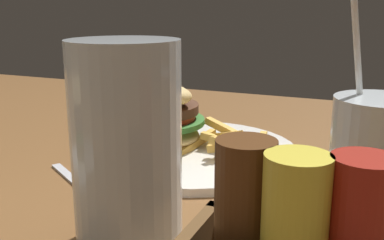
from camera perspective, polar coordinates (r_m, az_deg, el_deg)
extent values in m
cube|color=brown|center=(0.53, -15.92, -9.26)|extent=(1.68, 1.17, 0.03)
cylinder|color=white|center=(0.60, 0.00, -3.95)|extent=(0.28, 0.28, 0.01)
ellipsoid|color=#DBB770|center=(0.61, -4.55, -1.67)|extent=(0.15, 0.13, 0.03)
cylinder|color=#38752D|center=(0.61, -4.58, -0.11)|extent=(0.16, 0.16, 0.01)
cylinder|color=red|center=(0.61, -4.59, 0.58)|extent=(0.13, 0.13, 0.01)
cylinder|color=#4C2D1E|center=(0.61, -4.61, 1.50)|extent=(0.14, 0.14, 0.01)
ellipsoid|color=#DBB770|center=(0.59, -5.69, 3.49)|extent=(0.15, 0.13, 0.05)
cube|color=gold|center=(0.56, 4.74, -2.64)|extent=(0.03, 0.07, 0.02)
cube|color=gold|center=(0.57, 5.38, -3.04)|extent=(0.03, 0.08, 0.01)
cube|color=gold|center=(0.57, 4.34, -2.69)|extent=(0.01, 0.07, 0.02)
cube|color=gold|center=(0.57, 5.42, -3.30)|extent=(0.08, 0.04, 0.03)
cube|color=gold|center=(0.58, 3.52, -2.10)|extent=(0.08, 0.05, 0.03)
cube|color=gold|center=(0.59, 0.38, -3.01)|extent=(0.03, 0.09, 0.02)
cube|color=gold|center=(0.54, 6.44, -3.80)|extent=(0.05, 0.08, 0.02)
cube|color=gold|center=(0.59, 8.67, -2.47)|extent=(0.02, 0.09, 0.02)
cube|color=gold|center=(0.58, 4.46, -1.31)|extent=(0.07, 0.04, 0.02)
cube|color=gold|center=(0.55, 5.57, -2.73)|extent=(0.02, 0.08, 0.03)
cube|color=gold|center=(0.54, 6.01, -3.31)|extent=(0.08, 0.02, 0.02)
cube|color=gold|center=(0.57, 4.83, -2.80)|extent=(0.08, 0.02, 0.02)
cube|color=gold|center=(0.61, 3.88, -2.26)|extent=(0.01, 0.08, 0.02)
cylinder|color=silver|center=(0.36, -8.30, -3.32)|extent=(0.09, 0.09, 0.17)
cylinder|color=#B26B19|center=(0.36, -8.24, -4.88)|extent=(0.08, 0.08, 0.15)
cylinder|color=silver|center=(0.40, 22.27, -6.20)|extent=(0.08, 0.08, 0.12)
cylinder|color=orange|center=(0.40, 22.05, -8.43)|extent=(0.07, 0.07, 0.09)
cylinder|color=white|center=(0.40, 20.65, 0.90)|extent=(0.03, 0.04, 0.21)
ellipsoid|color=silver|center=(0.46, -11.39, -9.87)|extent=(0.07, 0.06, 0.01)
cube|color=silver|center=(0.53, -14.88, -7.36)|extent=(0.11, 0.07, 0.00)
cylinder|color=#512D14|center=(0.26, 6.55, -14.94)|extent=(0.03, 0.03, 0.12)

